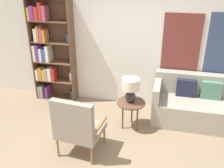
# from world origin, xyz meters

# --- Properties ---
(ground_plane) EXTENTS (14.00, 14.00, 0.00)m
(ground_plane) POSITION_xyz_m (0.00, 0.00, 0.00)
(ground_plane) COLOR #847056
(wall_back) EXTENTS (6.40, 0.08, 2.70)m
(wall_back) POSITION_xyz_m (0.05, 2.03, 1.35)
(wall_back) COLOR silver
(wall_back) RESTS_ON ground_plane
(bookshelf) EXTENTS (0.90, 0.30, 2.17)m
(bookshelf) POSITION_xyz_m (-1.56, 1.85, 1.07)
(bookshelf) COLOR brown
(bookshelf) RESTS_ON ground_plane
(armchair) EXTENTS (0.71, 0.68, 1.01)m
(armchair) POSITION_xyz_m (-0.30, 0.14, 0.55)
(armchair) COLOR olive
(armchair) RESTS_ON ground_plane
(couch) EXTENTS (1.64, 0.81, 0.88)m
(couch) POSITION_xyz_m (1.55, 1.60, 0.34)
(couch) COLOR #9E9384
(couch) RESTS_ON ground_plane
(side_table) EXTENTS (0.51, 0.51, 0.53)m
(side_table) POSITION_xyz_m (0.37, 1.08, 0.47)
(side_table) COLOR brown
(side_table) RESTS_ON ground_plane
(table_lamp) EXTENTS (0.32, 0.32, 0.45)m
(table_lamp) POSITION_xyz_m (0.35, 1.09, 0.81)
(table_lamp) COLOR #2D2D33
(table_lamp) RESTS_ON side_table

